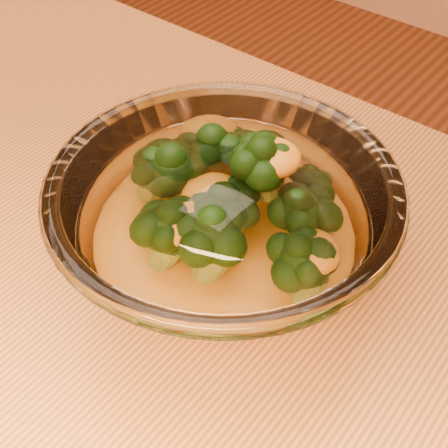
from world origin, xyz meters
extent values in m
cube|color=#CE723D|center=(0.00, 0.00, 0.73)|extent=(1.20, 0.80, 0.04)
cylinder|color=brown|center=(-0.54, 0.34, 0.35)|extent=(0.06, 0.06, 0.71)
ellipsoid|color=white|center=(0.06, 0.11, 0.76)|extent=(0.11, 0.11, 0.02)
torus|color=white|center=(0.06, 0.11, 0.85)|extent=(0.25, 0.25, 0.01)
ellipsoid|color=orange|center=(0.06, 0.11, 0.78)|extent=(0.14, 0.14, 0.04)
camera|label=1|loc=(0.26, -0.13, 1.13)|focal=50.00mm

